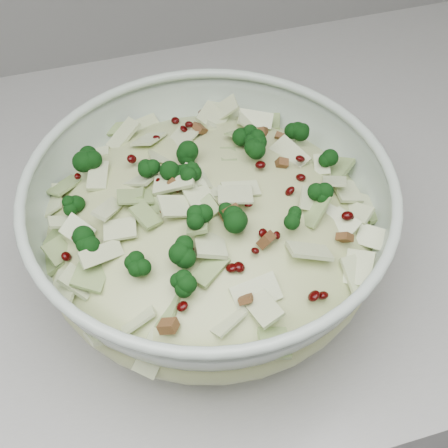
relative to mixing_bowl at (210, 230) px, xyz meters
name	(u,v)px	position (x,y,z in m)	size (l,w,h in m)	color
counter	(152,401)	(-0.08, 0.10, -0.51)	(3.60, 0.60, 0.90)	#A2A29D
mixing_bowl	(210,230)	(0.00, 0.00, 0.00)	(0.33, 0.33, 0.12)	#B9CCBC
salad	(210,215)	(0.00, 0.00, 0.02)	(0.38, 0.38, 0.13)	#BDC687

